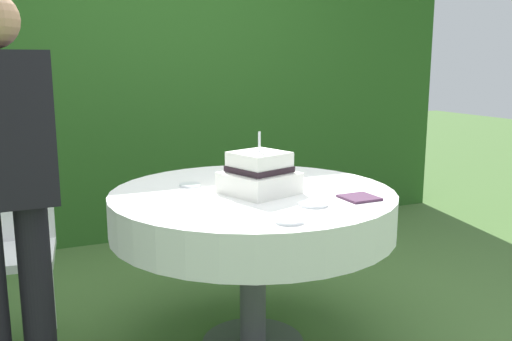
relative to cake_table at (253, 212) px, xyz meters
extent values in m
cube|color=#28561E|center=(0.00, 2.09, 0.57)|extent=(5.24, 0.46, 2.49)
cylinder|color=#4C4C51|center=(0.00, 0.00, -0.30)|extent=(0.13, 0.13, 0.74)
cylinder|color=brown|center=(0.00, 0.00, 0.08)|extent=(1.29, 1.29, 0.03)
cylinder|color=white|center=(0.00, 0.00, 0.01)|extent=(1.32, 1.32, 0.19)
cube|color=white|center=(0.01, -0.05, 0.15)|extent=(0.36, 0.36, 0.09)
cube|color=white|center=(0.01, -0.05, 0.24)|extent=(0.28, 0.28, 0.09)
cube|color=black|center=(0.01, -0.05, 0.21)|extent=(0.29, 0.29, 0.03)
sphere|color=#E04C8C|center=(0.08, 0.09, 0.22)|extent=(0.10, 0.10, 0.10)
cylinder|color=silver|center=(0.01, -0.05, 0.34)|extent=(0.01, 0.01, 0.09)
cylinder|color=white|center=(-0.08, -0.52, 0.11)|extent=(0.11, 0.11, 0.01)
cylinder|color=white|center=(0.12, -0.34, 0.11)|extent=(0.12, 0.12, 0.01)
cylinder|color=white|center=(0.01, 0.36, 0.11)|extent=(0.13, 0.13, 0.01)
cylinder|color=white|center=(-0.24, 0.21, 0.11)|extent=(0.10, 0.10, 0.01)
cube|color=#4C2D47|center=(0.36, -0.33, 0.11)|extent=(0.15, 0.15, 0.01)
cylinder|color=white|center=(-0.91, 0.25, -0.45)|extent=(0.03, 0.03, 0.45)
cylinder|color=white|center=(-0.88, 0.57, -0.45)|extent=(0.03, 0.03, 0.45)
cube|color=white|center=(-1.06, 0.43, -0.20)|extent=(0.44, 0.44, 0.04)
cube|color=white|center=(-1.04, 0.60, 0.02)|extent=(0.40, 0.08, 0.40)
cylinder|color=black|center=(-0.96, -0.15, -0.25)|extent=(0.12, 0.12, 0.85)
camera|label=1|loc=(-0.99, -2.28, 0.69)|focal=38.80mm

